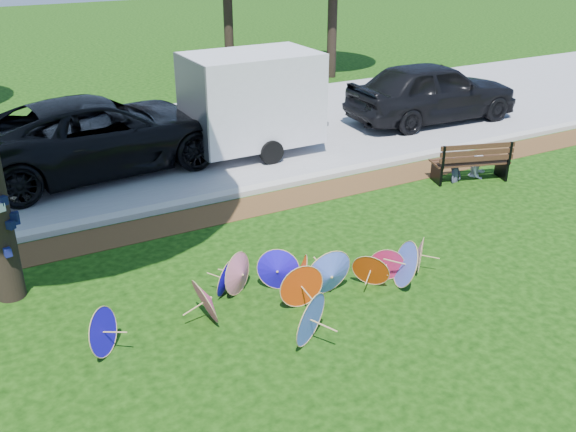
# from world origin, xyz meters

# --- Properties ---
(ground) EXTENTS (90.00, 90.00, 0.00)m
(ground) POSITION_xyz_m (0.00, 0.00, 0.00)
(ground) COLOR black
(ground) RESTS_ON ground
(mulch_strip) EXTENTS (90.00, 1.00, 0.01)m
(mulch_strip) POSITION_xyz_m (0.00, 4.50, 0.01)
(mulch_strip) COLOR #472D16
(mulch_strip) RESTS_ON ground
(curb) EXTENTS (90.00, 0.30, 0.12)m
(curb) POSITION_xyz_m (0.00, 5.20, 0.06)
(curb) COLOR #B7B5AD
(curb) RESTS_ON ground
(street) EXTENTS (90.00, 8.00, 0.01)m
(street) POSITION_xyz_m (0.00, 9.35, 0.01)
(street) COLOR gray
(street) RESTS_ON ground
(parasol_pile) EXTENTS (5.87, 2.30, 0.85)m
(parasol_pile) POSITION_xyz_m (0.04, 0.77, 0.37)
(parasol_pile) COLOR #C32052
(parasol_pile) RESTS_ON ground
(black_van) EXTENTS (6.55, 3.44, 1.76)m
(black_van) POSITION_xyz_m (-1.14, 8.24, 0.88)
(black_van) COLOR black
(black_van) RESTS_ON ground
(dark_pickup) EXTENTS (5.35, 2.39, 1.79)m
(dark_pickup) POSITION_xyz_m (8.52, 7.73, 0.89)
(dark_pickup) COLOR black
(dark_pickup) RESTS_ON ground
(cargo_trailer) EXTENTS (3.20, 2.03, 2.84)m
(cargo_trailer) POSITION_xyz_m (2.58, 7.67, 1.42)
(cargo_trailer) COLOR silver
(cargo_trailer) RESTS_ON ground
(park_bench) EXTENTS (1.93, 1.20, 0.94)m
(park_bench) POSITION_xyz_m (6.10, 3.52, 0.47)
(park_bench) COLOR black
(park_bench) RESTS_ON ground
(person_left) EXTENTS (0.47, 0.39, 1.09)m
(person_left) POSITION_xyz_m (5.75, 3.57, 0.54)
(person_left) COLOR #3A3F4F
(person_left) RESTS_ON ground
(person_right) EXTENTS (0.60, 0.52, 1.08)m
(person_right) POSITION_xyz_m (6.45, 3.57, 0.54)
(person_right) COLOR silver
(person_right) RESTS_ON ground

